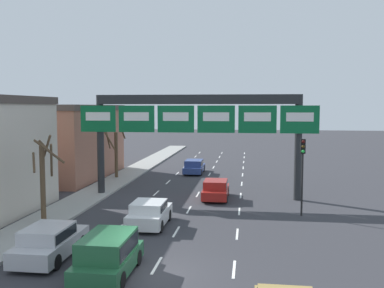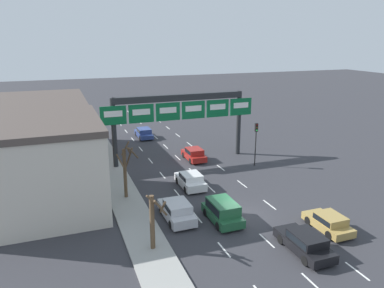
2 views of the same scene
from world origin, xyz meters
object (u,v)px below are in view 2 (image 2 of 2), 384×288
car_red (194,154)px  tree_bare_closest (154,219)px  sign_gantry (180,110)px  car_white (191,180)px  car_gold (329,222)px  car_silver (177,210)px  suv_green (223,210)px  traffic_light_near_gantry (256,136)px  car_black (305,242)px  tree_bare_second (97,130)px  tree_bare_third (126,168)px  car_blue (144,133)px

car_red → tree_bare_closest: tree_bare_closest is taller
sign_gantry → car_white: 9.66m
car_gold → car_red: (-3.49, 18.80, 0.05)m
car_red → car_silver: bearing=-115.8°
suv_green → car_red: (3.20, 14.77, -0.17)m
car_silver → tree_bare_closest: 4.80m
car_red → traffic_light_near_gantry: traffic_light_near_gantry is taller
car_black → car_red: bearing=90.2°
car_white → car_red: bearing=67.1°
car_silver → tree_bare_second: (-3.59, 20.89, 1.86)m
car_gold → tree_bare_second: 29.72m
sign_gantry → tree_bare_third: size_ratio=3.50×
suv_green → car_gold: (6.69, -4.02, -0.22)m
suv_green → tree_bare_closest: tree_bare_closest is taller
car_gold → tree_bare_third: bearing=139.7°
car_silver → traffic_light_near_gantry: 15.38m
car_silver → traffic_light_near_gantry: (12.07, 9.17, 2.61)m
suv_green → tree_bare_closest: size_ratio=0.99×
car_silver → traffic_light_near_gantry: size_ratio=0.92×
car_black → car_gold: size_ratio=1.16×
tree_bare_closest → sign_gantry: bearing=66.2°
tree_bare_third → tree_bare_closest: bearing=-89.2°
tree_bare_second → traffic_light_near_gantry: bearing=-36.8°
car_white → tree_bare_second: size_ratio=0.76×
car_red → traffic_light_near_gantry: size_ratio=0.83×
sign_gantry → tree_bare_closest: (-7.67, -17.36, -3.57)m
suv_green → car_gold: 7.81m
car_black → car_red: (-0.06, 20.61, -0.00)m
sign_gantry → car_red: 5.35m
tree_bare_closest → tree_bare_second: 24.54m
traffic_light_near_gantry → car_white: bearing=-158.6°
car_red → tree_bare_third: bearing=-139.5°
tree_bare_third → tree_bare_second: bearing=92.6°
tree_bare_closest → car_black: bearing=-21.9°
tree_bare_closest → tree_bare_third: bearing=90.8°
suv_green → car_gold: bearing=-31.0°
tree_bare_second → car_gold: bearing=-63.0°
car_red → tree_bare_third: size_ratio=0.80×
car_white → car_blue: bearing=89.7°
car_gold → car_red: size_ratio=0.98×
sign_gantry → car_blue: bearing=98.0°
tree_bare_third → sign_gantry: bearing=47.1°
sign_gantry → tree_bare_second: size_ratio=3.35×
car_gold → car_red: bearing=100.5°
tree_bare_closest → car_red: bearing=61.5°
car_gold → car_blue: 31.35m
car_black → car_red: size_ratio=1.13×
car_red → tree_bare_closest: 19.30m
car_blue → tree_bare_third: size_ratio=0.88×
sign_gantry → suv_green: 16.10m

